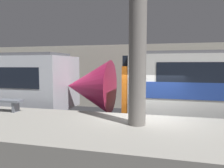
{
  "coord_description": "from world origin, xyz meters",
  "views": [
    {
      "loc": [
        0.62,
        -7.62,
        2.91
      ],
      "look_at": [
        -1.56,
        0.91,
        2.12
      ],
      "focal_mm": 35.0,
      "sensor_mm": 36.0,
      "label": 1
    }
  ],
  "objects": [
    {
      "name": "ground_plane",
      "position": [
        0.0,
        0.0,
        0.0
      ],
      "size": [
        120.0,
        120.0,
        0.0
      ],
      "primitive_type": "plane",
      "color": "black"
    },
    {
      "name": "platform",
      "position": [
        0.0,
        -1.78,
        0.57
      ],
      "size": [
        40.0,
        3.56,
        1.15
      ],
      "color": "gray",
      "rests_on": "ground"
    },
    {
      "name": "station_rear_barrier",
      "position": [
        0.0,
        6.46,
        2.09
      ],
      "size": [
        50.0,
        0.15,
        4.19
      ],
      "color": "#B2AD9E",
      "rests_on": "ground"
    },
    {
      "name": "support_pillar_near",
      "position": [
        -0.23,
        -1.36,
        3.25
      ],
      "size": [
        0.51,
        0.51,
        4.19
      ],
      "color": "slate",
      "rests_on": "platform"
    },
    {
      "name": "platform_bench",
      "position": [
        -5.34,
        -0.78,
        1.49
      ],
      "size": [
        1.5,
        0.4,
        0.45
      ],
      "color": "slate",
      "rests_on": "platform"
    }
  ]
}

